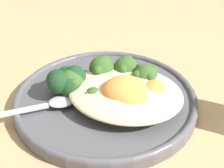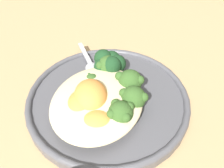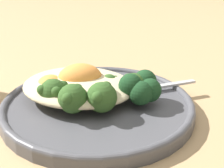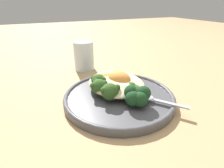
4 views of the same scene
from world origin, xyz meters
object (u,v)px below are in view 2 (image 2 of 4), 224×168
Objects in this scene: broccoli_stalk_3 at (106,69)px; broccoli_stalk_1 at (128,99)px; sweet_potato_chunk_1 at (97,122)px; broccoli_stalk_2 at (126,84)px; quinoa_mound at (97,100)px; sweet_potato_chunk_2 at (82,103)px; broccoli_stalk_4 at (92,86)px; plate at (108,97)px; sweet_potato_chunk_0 at (91,96)px; spoon at (91,65)px; broccoli_stalk_0 at (116,111)px; kale_tuft at (109,63)px.

broccoli_stalk_1 is at bearing -137.19° from broccoli_stalk_3.
broccoli_stalk_2 is at bearing -14.07° from sweet_potato_chunk_1.
sweet_potato_chunk_2 is (-0.01, 0.02, 0.00)m from quinoa_mound.
broccoli_stalk_4 is 1.23× the size of sweet_potato_chunk_2.
quinoa_mound is 2.05× the size of broccoli_stalk_2.
plate is at bearing 140.37° from broccoli_stalk_1.
sweet_potato_chunk_0 is at bearing -179.01° from broccoli_stalk_2.
sweet_potato_chunk_1 is 0.84× the size of sweet_potato_chunk_2.
broccoli_stalk_3 is at bearing -155.56° from spoon.
broccoli_stalk_0 is 0.12m from kale_tuft.
broccoli_stalk_0 is 1.62× the size of sweet_potato_chunk_2.
spoon is at bearing 147.33° from broccoli_stalk_0.
sweet_potato_chunk_0 reaches higher than kale_tuft.
broccoli_stalk_0 is at bearing -157.73° from kale_tuft.
broccoli_stalk_3 is at bearing -1.01° from sweet_potato_chunk_0.
broccoli_stalk_1 is at bearing -67.19° from sweet_potato_chunk_2.
kale_tuft is (0.10, 0.01, 0.01)m from quinoa_mound.
sweet_potato_chunk_1 is 0.04m from sweet_potato_chunk_2.
broccoli_stalk_2 is (0.07, -0.00, 0.00)m from broccoli_stalk_0.
broccoli_stalk_2 is (0.01, -0.03, 0.03)m from plate.
broccoli_stalk_2 reaches higher than broccoli_stalk_3.
sweet_potato_chunk_1 is (-0.08, -0.01, 0.03)m from plate.
broccoli_stalk_3 is at bearing 21.00° from plate.
broccoli_stalk_4 is at bearing 161.19° from broccoli_stalk_0.
quinoa_mound is at bearing -81.84° from sweet_potato_chunk_0.
spoon reaches higher than plate.
spoon is (0.05, 0.09, -0.02)m from broccoli_stalk_2.
quinoa_mound is 0.08m from broccoli_stalk_3.
sweet_potato_chunk_2 is 0.12m from spoon.
spoon is (0.12, 0.09, -0.01)m from broccoli_stalk_0.
broccoli_stalk_2 is 0.10m from spoon.
broccoli_stalk_0 is 1.92× the size of sweet_potato_chunk_1.
sweet_potato_chunk_1 is at bearing -148.43° from sweet_potato_chunk_0.
broccoli_stalk_4 is (0.05, 0.06, -0.01)m from broccoli_stalk_0.
broccoli_stalk_1 is at bearing -117.49° from broccoli_stalk_2.
plate is at bearing -26.48° from sweet_potato_chunk_0.
quinoa_mound reaches higher than spoon.
broccoli_stalk_2 reaches higher than broccoli_stalk_4.
quinoa_mound is 0.05m from broccoli_stalk_1.
broccoli_stalk_1 is at bearing -30.79° from sweet_potato_chunk_1.
sweet_potato_chunk_1 is (-0.07, -0.04, 0.00)m from broccoli_stalk_4.
sweet_potato_chunk_2 is at bearing 173.61° from broccoli_stalk_3.
spoon is (0.08, 0.10, -0.01)m from broccoli_stalk_1.
broccoli_stalk_3 is (0.09, 0.05, 0.00)m from broccoli_stalk_0.
broccoli_stalk_1 is 1.15× the size of broccoli_stalk_2.
spoon is (0.07, 0.03, -0.01)m from broccoli_stalk_4.
broccoli_stalk_2 is 0.09m from sweet_potato_chunk_2.
broccoli_stalk_1 is at bearing -124.06° from broccoli_stalk_4.
sweet_potato_chunk_0 is at bearing -178.13° from broccoli_stalk_1.
plate is 0.06m from sweet_potato_chunk_2.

